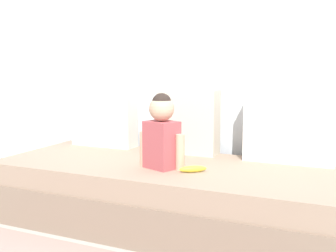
% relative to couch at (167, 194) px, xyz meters
% --- Properties ---
extents(ground_plane, '(12.00, 12.00, 0.00)m').
position_rel_couch_xyz_m(ground_plane, '(0.00, 0.00, -0.20)').
color(ground_plane, '#B2ADA3').
extents(back_wall, '(5.51, 0.10, 2.55)m').
position_rel_couch_xyz_m(back_wall, '(0.00, 0.60, 1.07)').
color(back_wall, silver).
rests_on(back_wall, ground).
extents(couch, '(2.31, 0.94, 0.40)m').
position_rel_couch_xyz_m(couch, '(0.00, 0.00, 0.00)').
color(couch, '#826C5B').
rests_on(couch, ground).
extents(throw_pillow_left, '(0.52, 0.16, 0.59)m').
position_rel_couch_xyz_m(throw_pillow_left, '(-0.72, 0.37, 0.50)').
color(throw_pillow_left, silver).
rests_on(throw_pillow_left, couch).
extents(throw_pillow_center, '(0.44, 0.16, 0.47)m').
position_rel_couch_xyz_m(throw_pillow_center, '(0.00, 0.37, 0.44)').
color(throw_pillow_center, beige).
rests_on(throw_pillow_center, couch).
extents(throw_pillow_right, '(0.58, 0.16, 0.50)m').
position_rel_couch_xyz_m(throw_pillow_right, '(0.72, 0.37, 0.45)').
color(throw_pillow_right, silver).
rests_on(throw_pillow_right, couch).
extents(toddler, '(0.30, 0.21, 0.47)m').
position_rel_couch_xyz_m(toddler, '(0.01, -0.11, 0.43)').
color(toddler, '#B24C51').
rests_on(toddler, couch).
extents(banana, '(0.16, 0.14, 0.04)m').
position_rel_couch_xyz_m(banana, '(0.23, -0.14, 0.22)').
color(banana, yellow).
rests_on(banana, couch).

